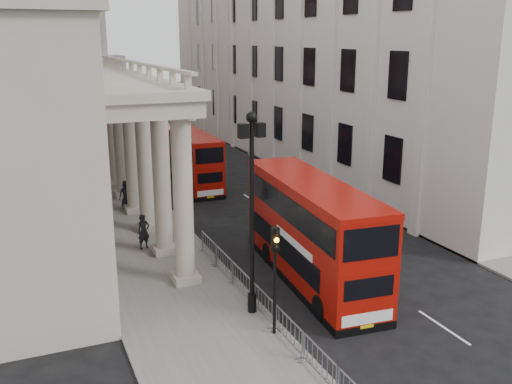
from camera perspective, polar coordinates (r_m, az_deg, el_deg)
ground at (r=21.39m, az=5.43°, el=-16.29°), size 260.00×260.00×0.00m
sidewalk_west at (r=47.65m, az=-15.19°, el=1.22°), size 6.00×140.00×0.12m
sidewalk_east at (r=52.30m, az=2.99°, el=2.96°), size 3.00×140.00×0.12m
kerb at (r=48.10m, az=-11.71°, el=1.58°), size 0.20×140.00×0.14m
east_building at (r=54.04m, az=4.71°, el=16.60°), size 8.00×55.00×25.00m
monument_column at (r=109.09m, az=-15.75°, el=17.22°), size 8.00×8.00×54.20m
lamp_post_south at (r=22.49m, az=-0.42°, el=-0.91°), size 1.05×0.44×8.32m
lamp_post_mid at (r=37.43m, az=-9.86°, el=5.39°), size 1.05×0.44×8.32m
lamp_post_north at (r=52.99m, az=-13.89°, el=8.02°), size 1.05×0.44×8.32m
traffic_light at (r=21.37m, az=1.92°, el=-6.92°), size 0.28×0.33×4.30m
crowd_barriers at (r=22.65m, az=1.96°, el=-12.37°), size 0.50×18.75×1.10m
bus_near at (r=26.74m, az=5.56°, el=-3.74°), size 3.58×11.27×4.79m
bus_far at (r=44.22m, az=-6.50°, el=3.40°), size 2.47×9.65×4.15m
pedestrian_a at (r=31.24m, az=-11.17°, el=-3.91°), size 0.80×0.63×1.91m
pedestrian_b at (r=34.43m, az=-16.00°, el=-2.73°), size 0.84×0.70×1.54m
pedestrian_c at (r=38.86m, az=-12.85°, el=-0.23°), size 1.03×0.79×1.88m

